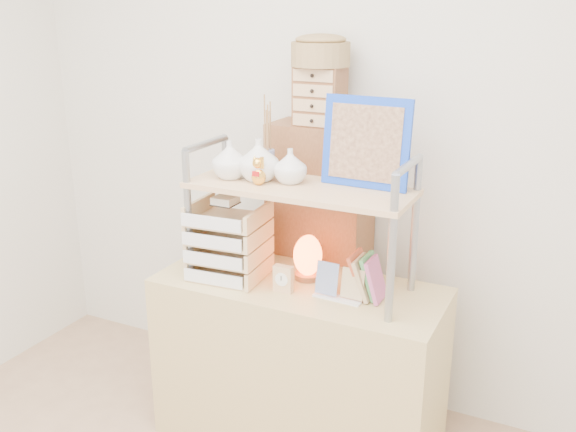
# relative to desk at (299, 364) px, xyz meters

# --- Properties ---
(room_shell) EXTENTS (3.42, 3.41, 2.61)m
(room_shell) POSITION_rel_desk_xyz_m (0.00, -0.81, 1.32)
(room_shell) COLOR silver
(room_shell) RESTS_ON ground
(desk) EXTENTS (1.20, 0.50, 0.75)m
(desk) POSITION_rel_desk_xyz_m (0.00, 0.00, 0.00)
(desk) COLOR tan
(desk) RESTS_ON ground
(cabinet) EXTENTS (0.45, 0.25, 1.35)m
(cabinet) POSITION_rel_desk_xyz_m (-0.07, 0.37, 0.30)
(cabinet) COLOR brown
(cabinet) RESTS_ON ground
(hutch) EXTENTS (0.90, 0.34, 0.77)m
(hutch) POSITION_rel_desk_xyz_m (-0.05, 0.01, 0.82)
(hutch) COLOR #91969E
(hutch) RESTS_ON desk
(letter_tray) EXTENTS (0.31, 0.29, 0.35)m
(letter_tray) POSITION_rel_desk_xyz_m (-0.31, -0.06, 0.52)
(letter_tray) COLOR #DEB685
(letter_tray) RESTS_ON desk
(salt_lamp) EXTENTS (0.13, 0.12, 0.19)m
(salt_lamp) POSITION_rel_desk_xyz_m (0.01, 0.07, 0.47)
(salt_lamp) COLOR brown
(salt_lamp) RESTS_ON desk
(desk_clock) EXTENTS (0.08, 0.04, 0.11)m
(desk_clock) POSITION_rel_desk_xyz_m (-0.02, -0.10, 0.43)
(desk_clock) COLOR tan
(desk_clock) RESTS_ON desk
(postcard_stand) EXTENTS (0.20, 0.07, 0.14)m
(postcard_stand) POSITION_rel_desk_xyz_m (0.20, -0.06, 0.42)
(postcard_stand) COLOR white
(postcard_stand) RESTS_ON desk
(drawer_chest) EXTENTS (0.20, 0.16, 0.25)m
(drawer_chest) POSITION_rel_desk_xyz_m (-0.07, 0.35, 1.10)
(drawer_chest) COLOR brown
(drawer_chest) RESTS_ON cabinet
(woven_basket) EXTENTS (0.25, 0.25, 0.10)m
(woven_basket) POSITION_rel_desk_xyz_m (-0.07, 0.35, 1.28)
(woven_basket) COLOR brown
(woven_basket) RESTS_ON drawer_chest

